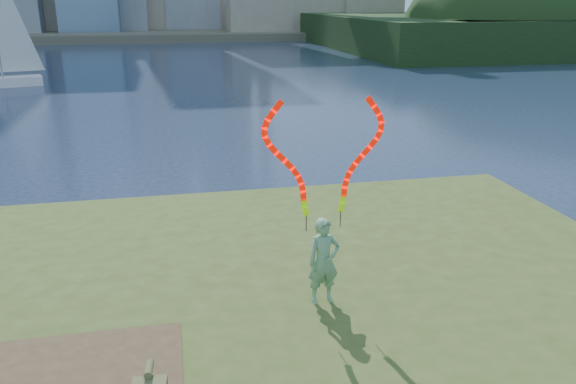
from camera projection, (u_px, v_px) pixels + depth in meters
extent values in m
plane|color=#19253E|center=(211.00, 309.00, 11.43)|extent=(320.00, 320.00, 0.00)
cube|color=#3B4B1B|center=(222.00, 380.00, 9.07)|extent=(20.00, 18.00, 0.30)
cube|color=#3B4B1B|center=(220.00, 356.00, 9.26)|extent=(17.00, 15.00, 0.30)
cube|color=#3B4B1B|center=(218.00, 336.00, 9.37)|extent=(14.00, 12.00, 0.30)
cube|color=#4F4939|center=(170.00, 32.00, 99.19)|extent=(320.00, 40.00, 1.20)
imported|color=#1A6E23|center=(324.00, 261.00, 9.91)|extent=(0.62, 0.44, 1.60)
cylinder|color=black|center=(306.00, 223.00, 9.68)|extent=(0.02, 0.02, 0.30)
cylinder|color=black|center=(340.00, 219.00, 9.87)|extent=(0.02, 0.02, 0.30)
cylinder|color=#494D2B|center=(149.00, 369.00, 7.68)|extent=(0.13, 0.32, 0.11)
cube|color=white|center=(4.00, 82.00, 40.49)|extent=(5.42, 2.94, 0.72)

